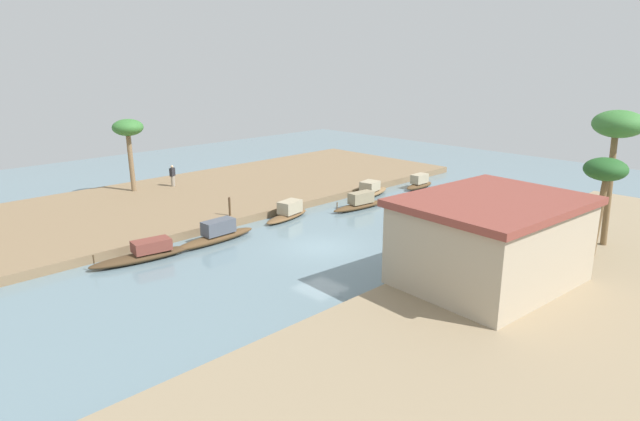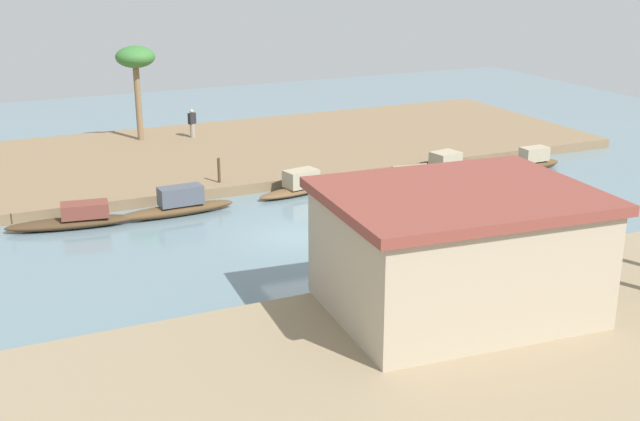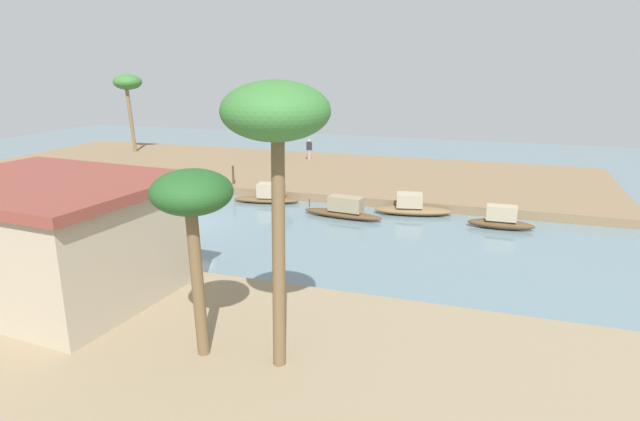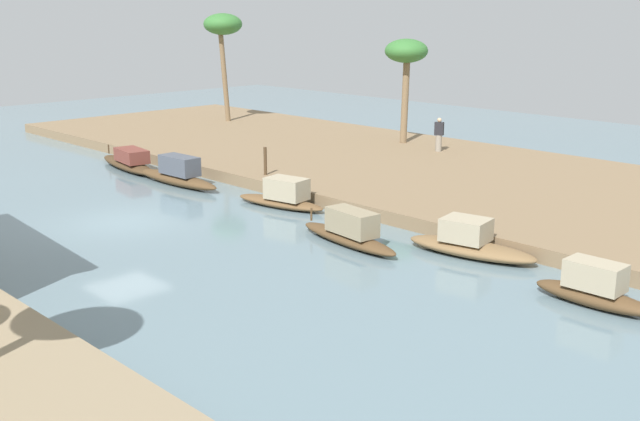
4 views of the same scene
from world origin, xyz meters
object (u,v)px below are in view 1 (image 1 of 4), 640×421
object	(u,v)px
sampan_with_tall_canopy	(145,253)
sampan_upstream_small	(419,183)
sampan_downstream_large	(217,234)
palm_tree_right_short	(618,128)
mooring_post	(230,206)
person_on_near_bank	(173,176)
palm_tree_right_tall	(605,173)
sampan_with_red_awning	(360,203)
riverside_building	(490,240)
sampan_near_left_bank	(371,191)
palm_tree_left_near	(128,130)
sampan_midstream	(288,212)

from	to	relation	value
sampan_with_tall_canopy	sampan_upstream_small	size ratio (longest dim) A/B	1.68
sampan_downstream_large	palm_tree_right_short	world-z (taller)	palm_tree_right_short
sampan_with_tall_canopy	mooring_post	size ratio (longest dim) A/B	4.56
person_on_near_bank	palm_tree_right_tall	size ratio (longest dim) A/B	0.33
mooring_post	sampan_with_red_awning	bearing A→B (deg)	156.91
mooring_post	sampan_upstream_small	bearing A→B (deg)	169.93
sampan_upstream_small	sampan_with_red_awning	bearing A→B (deg)	4.19
riverside_building	sampan_with_tall_canopy	bearing A→B (deg)	-52.97
sampan_near_left_bank	person_on_near_bank	xyz separation A→B (m)	(10.19, -11.67, 0.90)
palm_tree_left_near	sampan_with_tall_canopy	bearing A→B (deg)	65.62
sampan_with_red_awning	mooring_post	world-z (taller)	mooring_post
person_on_near_bank	mooring_post	world-z (taller)	person_on_near_bank
sampan_with_red_awning	palm_tree_right_tall	bearing A→B (deg)	98.68
sampan_upstream_small	palm_tree_left_near	xyz separation A→B (m)	(17.78, -13.64, 4.62)
sampan_with_tall_canopy	mooring_post	xyz separation A→B (m)	(-7.19, -2.40, 0.71)
sampan_midstream	person_on_near_bank	xyz separation A→B (m)	(1.64, -11.81, 0.86)
person_on_near_bank	palm_tree_right_tall	bearing A→B (deg)	79.64
sampan_midstream	palm_tree_right_short	world-z (taller)	palm_tree_right_short
sampan_with_tall_canopy	riverside_building	size ratio (longest dim) A/B	0.64
sampan_downstream_large	palm_tree_right_tall	distance (m)	20.82
palm_tree_left_near	palm_tree_right_short	distance (m)	32.06
sampan_near_left_bank	sampan_downstream_large	distance (m)	14.68
sampan_with_red_awning	sampan_midstream	distance (m)	5.46
person_on_near_bank	sampan_upstream_small	bearing A→B (deg)	114.63
sampan_midstream	sampan_upstream_small	bearing A→B (deg)	164.80
sampan_midstream	person_on_near_bank	distance (m)	11.96
mooring_post	riverside_building	distance (m)	17.19
sampan_with_red_awning	palm_tree_left_near	world-z (taller)	palm_tree_left_near
sampan_with_tall_canopy	sampan_with_red_awning	bearing A→B (deg)	-176.09
sampan_midstream	riverside_building	distance (m)	15.29
person_on_near_bank	palm_tree_left_near	world-z (taller)	palm_tree_left_near
riverside_building	sampan_with_red_awning	bearing A→B (deg)	-110.93
sampan_near_left_bank	person_on_near_bank	size ratio (longest dim) A/B	2.60
sampan_near_left_bank	sampan_midstream	distance (m)	8.55
sampan_upstream_small	sampan_midstream	size ratio (longest dim) A/B	0.79
sampan_upstream_small	sampan_downstream_large	size ratio (longest dim) A/B	0.60
sampan_with_tall_canopy	palm_tree_left_near	xyz separation A→B (m)	(-5.94, -13.10, 4.70)
sampan_with_tall_canopy	palm_tree_left_near	bearing A→B (deg)	-106.02
palm_tree_right_tall	palm_tree_right_short	size ratio (longest dim) A/B	0.70
mooring_post	palm_tree_left_near	bearing A→B (deg)	-83.35
mooring_post	palm_tree_right_short	size ratio (longest dim) A/B	0.17
sampan_downstream_large	sampan_midstream	distance (m)	6.15
sampan_with_tall_canopy	sampan_downstream_large	xyz separation A→B (m)	(-4.38, 0.20, 0.09)
sampan_with_tall_canopy	mooring_post	bearing A→B (deg)	-153.19
sampan_near_left_bank	palm_tree_left_near	distance (m)	18.69
sampan_midstream	mooring_post	bearing A→B (deg)	-40.76
sampan_with_red_awning	person_on_near_bank	xyz separation A→B (m)	(6.82, -13.52, 0.86)
sampan_with_red_awning	mooring_post	bearing A→B (deg)	-16.37
sampan_downstream_large	sampan_midstream	size ratio (longest dim) A/B	1.31
sampan_midstream	riverside_building	bearing A→B (deg)	74.59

